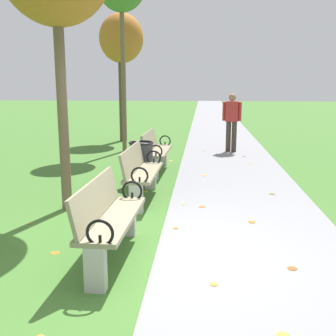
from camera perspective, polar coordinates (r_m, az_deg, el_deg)
ground_plane at (r=4.80m, az=-1.84°, el=-12.31°), size 80.00×80.00×0.00m
paved_walkway at (r=22.45m, az=6.50°, el=6.65°), size 2.35×44.00×0.02m
park_bench_1 at (r=4.67m, az=-8.11°, el=-6.73°), size 0.51×1.61×0.90m
park_bench_2 at (r=6.95m, az=-3.74°, el=-0.52°), size 0.51×1.61×0.90m
park_bench_3 at (r=9.12m, az=-1.69°, el=2.43°), size 0.52×1.61×0.90m
tree_4 at (r=14.20m, az=-6.41°, el=16.91°), size 1.44×1.44×4.14m
pedestrian_walking at (r=11.85m, az=8.72°, el=6.60°), size 0.52×0.27×1.62m
trash_bin at (r=8.01m, az=-3.66°, el=0.67°), size 0.48×0.48×0.84m
scattered_leaves at (r=7.14m, az=3.66°, el=-4.07°), size 3.75×9.09×0.02m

